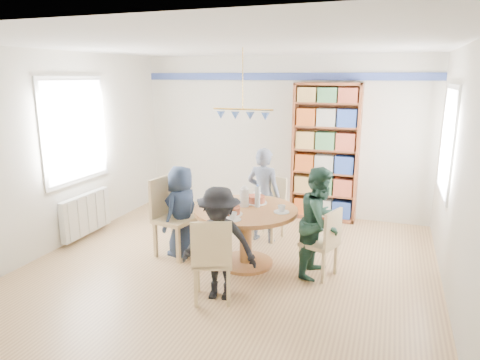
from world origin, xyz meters
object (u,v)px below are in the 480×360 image
at_px(chair_left, 170,213).
at_px(chair_near, 212,257).
at_px(chair_far, 271,205).
at_px(person_far, 264,195).
at_px(person_left, 182,211).
at_px(radiator, 86,214).
at_px(dining_table, 246,223).
at_px(person_near, 219,244).
at_px(person_right, 320,222).
at_px(bookshelf, 325,154).
at_px(chair_right, 325,240).

bearing_deg(chair_left, chair_near, -43.62).
distance_m(chair_far, person_far, 0.28).
bearing_deg(chair_left, person_left, 13.25).
relative_size(radiator, person_far, 0.72).
bearing_deg(person_far, chair_near, 98.11).
bearing_deg(chair_left, dining_table, 1.31).
bearing_deg(chair_near, person_near, 76.67).
bearing_deg(person_left, radiator, -82.32).
relative_size(dining_table, person_far, 0.94).
distance_m(dining_table, person_left, 0.91).
xyz_separation_m(chair_left, chair_near, (1.05, -1.00, -0.06)).
xyz_separation_m(chair_near, person_left, (-0.89, 1.04, 0.09)).
height_order(dining_table, person_far, person_far).
distance_m(chair_near, person_far, 1.89).
bearing_deg(dining_table, chair_near, -91.20).
xyz_separation_m(chair_left, chair_far, (1.10, 1.08, -0.08)).
bearing_deg(chair_near, radiator, 155.71).
bearing_deg(chair_left, radiator, 174.17).
xyz_separation_m(person_right, bookshelf, (-0.29, 2.13, 0.44)).
relative_size(person_left, person_right, 0.92).
height_order(dining_table, chair_near, chair_near).
xyz_separation_m(chair_right, person_left, (-1.91, 0.03, 0.14)).
relative_size(chair_near, person_left, 0.77).
bearing_deg(person_left, chair_left, -65.10).
relative_size(dining_table, chair_right, 1.53).
bearing_deg(chair_left, chair_far, 44.55).
bearing_deg(chair_left, bookshelf, 52.17).
bearing_deg(dining_table, chair_left, -178.69).
bearing_deg(radiator, chair_far, 19.61).
bearing_deg(person_right, chair_near, 148.30).
distance_m(chair_left, chair_right, 2.07).
bearing_deg(person_right, chair_right, -118.23).
xyz_separation_m(chair_far, bookshelf, (0.61, 1.11, 0.61)).
bearing_deg(person_near, chair_near, -112.90).
relative_size(chair_right, person_left, 0.70).
distance_m(chair_left, bookshelf, 2.83).
bearing_deg(person_near, person_right, 36.31).
relative_size(chair_near, person_far, 0.68).
bearing_deg(radiator, person_far, 16.02).
distance_m(radiator, chair_left, 1.53).
height_order(radiator, dining_table, dining_table).
relative_size(chair_near, person_right, 0.71).
height_order(person_far, person_near, person_far).
relative_size(dining_table, chair_far, 1.43).
bearing_deg(person_right, person_near, 145.63).
bearing_deg(bookshelf, person_near, -101.53).
bearing_deg(chair_near, chair_left, 136.38).
bearing_deg(person_left, bookshelf, 156.07).
relative_size(chair_far, chair_near, 0.96).
relative_size(radiator, person_right, 0.75).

